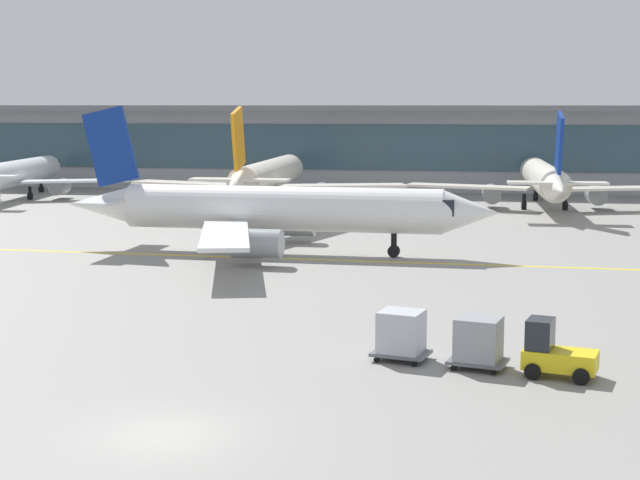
{
  "coord_description": "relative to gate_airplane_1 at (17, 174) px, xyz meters",
  "views": [
    {
      "loc": [
        9.04,
        -26.92,
        9.88
      ],
      "look_at": [
        1.39,
        20.84,
        3.0
      ],
      "focal_mm": 54.28,
      "sensor_mm": 36.0,
      "label": 1
    }
  ],
  "objects": [
    {
      "name": "ground_plane",
      "position": [
        37.94,
        -67.15,
        -2.58
      ],
      "size": [
        400.0,
        400.0,
        0.0
      ],
      "primitive_type": "plane",
      "color": "gray"
    },
    {
      "name": "taxiway_centreline_stripe",
      "position": [
        34.59,
        -34.2,
        -2.58
      ],
      "size": [
        109.94,
        4.29,
        0.01
      ],
      "primitive_type": "cube",
      "rotation": [
        0.0,
        0.0,
        -0.04
      ],
      "color": "yellow",
      "rests_on": "ground_plane"
    },
    {
      "name": "terminal_concourse",
      "position": [
        37.94,
        17.52,
        2.34
      ],
      "size": [
        205.89,
        11.0,
        9.6
      ],
      "color": "#9EA3A8",
      "rests_on": "ground_plane"
    },
    {
      "name": "gate_airplane_1",
      "position": [
        0.0,
        0.0,
        0.0
      ],
      "size": [
        24.08,
        26.01,
        8.61
      ],
      "rotation": [
        0.0,
        0.0,
        1.66
      ],
      "color": "white",
      "rests_on": "ground_plane"
    },
    {
      "name": "gate_airplane_2",
      "position": [
        27.37,
        -3.33,
        0.29
      ],
      "size": [
        26.93,
        28.86,
        9.59
      ],
      "rotation": [
        0.0,
        0.0,
        1.57
      ],
      "color": "silver",
      "rests_on": "ground_plane"
    },
    {
      "name": "gate_airplane_3",
      "position": [
        53.43,
        -1.22,
        0.19
      ],
      "size": [
        25.92,
        27.85,
        9.23
      ],
      "rotation": [
        0.0,
        0.0,
        1.61
      ],
      "color": "silver",
      "rests_on": "ground_plane"
    },
    {
      "name": "taxiing_regional_jet",
      "position": [
        34.22,
        -32.19,
        0.33
      ],
      "size": [
        29.25,
        27.22,
        9.7
      ],
      "rotation": [
        0.0,
        0.0,
        -0.04
      ],
      "color": "white",
      "rests_on": "ground_plane"
    },
    {
      "name": "baggage_tug",
      "position": [
        49.98,
        -59.02,
        -1.69
      ],
      "size": [
        2.86,
        2.12,
        2.1
      ],
      "rotation": [
        0.0,
        0.0,
        -0.24
      ],
      "color": "yellow",
      "rests_on": "ground_plane"
    },
    {
      "name": "cargo_dolly_lead",
      "position": [
        47.26,
        -58.35,
        -1.53
      ],
      "size": [
        2.42,
        2.06,
        1.94
      ],
      "rotation": [
        0.0,
        0.0,
        -0.24
      ],
      "color": "#595B60",
      "rests_on": "ground_plane"
    },
    {
      "name": "cargo_dolly_trailing",
      "position": [
        44.33,
        -57.62,
        -1.53
      ],
      "size": [
        2.42,
        2.06,
        1.94
      ],
      "rotation": [
        0.0,
        0.0,
        -0.24
      ],
      "color": "#595B60",
      "rests_on": "ground_plane"
    }
  ]
}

